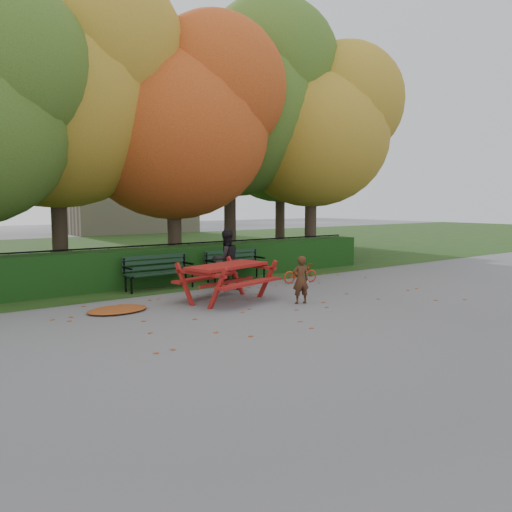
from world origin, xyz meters
TOP-DOWN VIEW (x-y plane):
  - ground at (0.00, 0.00)m, footprint 90.00×90.00m
  - grass_strip at (0.00, 14.00)m, footprint 90.00×90.00m
  - building_right at (8.00, 28.00)m, footprint 9.00×6.00m
  - hedge at (0.00, 4.50)m, footprint 13.00×0.90m
  - iron_fence at (0.00, 5.30)m, footprint 14.00×0.04m
  - tree_b at (-2.44, 6.75)m, footprint 6.72×6.40m
  - tree_c at (0.83, 5.96)m, footprint 6.30×6.00m
  - tree_d at (3.88, 7.23)m, footprint 7.14×6.80m
  - tree_e at (6.52, 5.77)m, footprint 6.09×5.80m
  - tree_g at (8.33, 9.76)m, footprint 6.30×6.00m
  - bench_left at (-1.30, 3.70)m, footprint 1.80×0.57m
  - bench_right at (1.10, 3.70)m, footprint 1.80×0.57m
  - picnic_table at (-0.74, 1.32)m, footprint 2.30×2.03m
  - leaf_pile at (-3.16, 1.75)m, footprint 1.48×1.29m
  - leaf_scatter at (0.00, 0.30)m, footprint 9.00×5.70m
  - child at (0.41, 0.12)m, footprint 0.45×0.36m
  - adult at (0.05, 2.57)m, footprint 0.82×0.67m
  - bicycle at (2.33, 2.27)m, footprint 1.09×0.57m

SIDE VIEW (x-z plane):
  - ground at x=0.00m, z-range 0.00..0.00m
  - grass_strip at x=0.00m, z-range 0.01..0.01m
  - leaf_scatter at x=0.00m, z-range 0.00..0.01m
  - leaf_pile at x=-3.16m, z-range 0.00..0.09m
  - bicycle at x=2.33m, z-range 0.00..0.55m
  - hedge at x=0.00m, z-range 0.00..1.00m
  - bench_left at x=-1.30m, z-range 0.08..0.96m
  - bench_right at x=1.10m, z-range 0.08..0.96m
  - child at x=0.41m, z-range 0.00..1.06m
  - iron_fence at x=0.00m, z-range 0.03..1.05m
  - picnic_table at x=-0.74m, z-range 0.18..1.13m
  - adult at x=0.05m, z-range 0.00..1.55m
  - tree_c at x=0.83m, z-range 0.82..8.82m
  - tree_e at x=6.52m, z-range 1.01..9.16m
  - tree_g at x=8.33m, z-range 1.10..9.65m
  - tree_b at x=-2.44m, z-range 1.01..9.80m
  - tree_d at x=3.88m, z-range 1.19..10.77m
  - building_right at x=8.00m, z-range 0.00..12.00m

